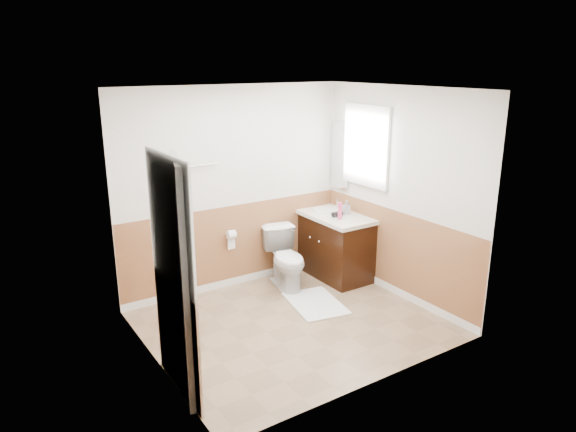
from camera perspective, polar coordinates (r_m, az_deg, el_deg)
floor at (r=5.84m, az=0.53°, el=-11.64°), size 3.00×3.00×0.00m
ceiling at (r=5.15m, az=0.60°, el=13.69°), size 3.00×3.00×0.00m
wall_back at (r=6.45m, az=-5.86°, el=2.94°), size 3.00×0.00×3.00m
wall_front at (r=4.39m, az=10.02°, el=-3.77°), size 3.00×0.00×3.00m
wall_left at (r=4.74m, az=-14.74°, el=-2.56°), size 0.00×3.00×3.00m
wall_right at (r=6.29m, az=12.03°, el=2.31°), size 0.00×3.00×3.00m
wainscot_back at (r=6.65m, az=-5.62°, el=-3.38°), size 3.00×0.00×3.00m
wainscot_front at (r=4.71m, az=9.46°, el=-12.32°), size 3.00×0.00×3.00m
wainscot_left at (r=5.03m, az=-13.98°, el=-10.65°), size 0.00×2.60×2.60m
wainscot_right at (r=6.50m, az=11.56°, el=-4.12°), size 0.00×2.60×2.60m
toilet at (r=6.59m, az=-0.18°, el=-4.66°), size 0.55×0.80×0.74m
bath_mat at (r=6.26m, az=3.00°, el=-9.50°), size 0.69×0.89×0.02m
vanity_cabinet at (r=6.97m, az=4.89°, el=-3.28°), size 0.55×1.10×0.80m
vanity_knob_left at (r=6.68m, az=3.41°, el=-2.79°), size 0.03×0.03×0.03m
vanity_knob_right at (r=6.83m, az=2.42°, el=-2.33°), size 0.03×0.03×0.03m
countertop at (r=6.84m, az=4.91°, el=0.06°), size 0.60×1.15×0.05m
sink_basin at (r=6.95m, az=4.23°, el=0.64°), size 0.36×0.36×0.02m
faucet at (r=7.04m, az=5.40°, el=1.33°), size 0.02×0.02×0.14m
lotion_bottle at (r=6.55m, az=5.68°, el=0.55°), size 0.05×0.05×0.22m
soap_dispenser at (r=6.80m, az=6.37°, el=0.94°), size 0.10×0.10×0.18m
hair_dryer_body at (r=6.69m, az=5.38°, el=0.22°), size 0.14×0.07×0.07m
hair_dryer_handle at (r=6.68m, az=5.18°, el=-0.07°), size 0.03×0.03×0.07m
mirror_panel at (r=7.01m, az=5.67°, el=6.55°), size 0.02×0.35×0.90m
window_frame at (r=6.59m, az=8.48°, el=7.57°), size 0.04×0.80×1.00m
window_glass at (r=6.60m, az=8.59°, el=7.58°), size 0.01×0.70×0.90m
door at (r=4.45m, az=-11.41°, el=-6.76°), size 0.29×0.78×2.04m
door_frame at (r=4.42m, az=-12.34°, el=-6.84°), size 0.02×0.92×2.10m
door_knob at (r=4.78m, az=-12.19°, el=-6.04°), size 0.06×0.06×0.06m
towel_bar at (r=6.10m, az=-10.33°, el=5.34°), size 0.62×0.02×0.02m
tp_holder_bar at (r=6.49m, az=-6.21°, el=-2.03°), size 0.14×0.02×0.02m
tp_roll at (r=6.49m, az=-6.21°, el=-2.03°), size 0.10×0.11×0.11m
tp_sheet at (r=6.53m, az=-6.18°, el=-2.94°), size 0.10×0.01×0.16m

